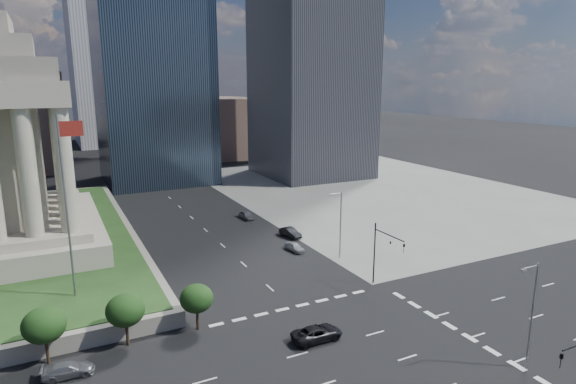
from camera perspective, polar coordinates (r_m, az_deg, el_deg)
ground at (r=135.41m, az=-16.34°, el=1.64°), size 500.00×500.00×0.00m
sidewalk_ne at (r=116.99m, az=10.32°, el=0.26°), size 68.00×90.00×0.03m
flagpole at (r=56.35m, az=-24.72°, el=-0.61°), size 2.52×0.24×20.00m
midrise_glass at (r=128.61m, az=-15.88°, el=14.56°), size 26.00×26.00×60.00m
building_filler_ne at (r=170.87m, az=-7.77°, el=7.66°), size 20.00×30.00×20.00m
building_filler_nw at (r=161.59m, az=-29.26°, el=7.29°), size 24.00×30.00×28.00m
traffic_signal_ne at (r=60.49m, az=11.27°, el=-6.55°), size 0.30×5.74×8.00m
street_lamp_south at (r=48.24m, az=26.87°, el=-12.37°), size 2.13×0.22×10.00m
street_lamp_north at (r=69.58m, az=6.13°, el=-3.44°), size 2.13×0.22×10.00m
pickup_truck at (r=49.95m, az=3.48°, el=-16.36°), size 5.26×2.48×1.45m
suv_grey at (r=48.64m, az=-24.62°, el=-18.60°), size 2.15×4.52×1.27m
parked_sedan_near at (r=73.71m, az=0.79°, el=-6.52°), size 3.98×1.99×1.30m
parked_sedan_mid at (r=80.19m, az=0.26°, el=-4.82°), size 4.77×2.32×1.51m
parked_sedan_far at (r=90.95m, az=-4.97°, el=-2.75°), size 4.28×1.95×1.42m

